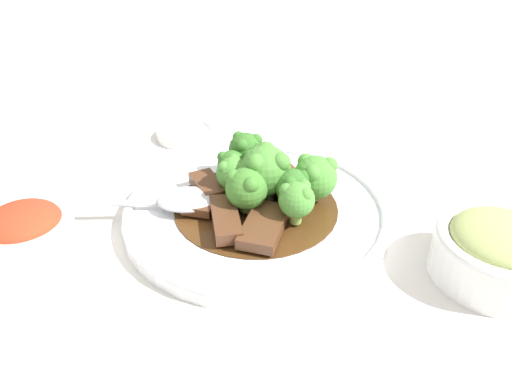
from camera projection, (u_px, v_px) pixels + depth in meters
name	position (u px, v px, depth m)	size (l,w,h in m)	color
ground_plane	(256.00, 218.00, 0.55)	(4.00, 4.00, 0.00)	silver
main_plate	(256.00, 211.00, 0.55)	(0.29, 0.29, 0.02)	white
beef_strip_0	(208.00, 186.00, 0.56)	(0.05, 0.06, 0.01)	#56331E
beef_strip_1	(224.00, 218.00, 0.51)	(0.07, 0.07, 0.01)	#56331E
beef_strip_2	(286.00, 180.00, 0.57)	(0.06, 0.08, 0.01)	brown
beef_strip_3	(264.00, 226.00, 0.50)	(0.08, 0.06, 0.01)	#56331E
beef_strip_4	(202.00, 202.00, 0.53)	(0.05, 0.05, 0.01)	#56331E
broccoli_floret_0	(246.00, 187.00, 0.52)	(0.04, 0.04, 0.05)	#8EB756
broccoli_floret_1	(266.00, 170.00, 0.53)	(0.05, 0.05, 0.06)	#7FA84C
broccoli_floret_2	(293.00, 186.00, 0.52)	(0.04, 0.04, 0.05)	#7FA84C
broccoli_floret_3	(232.00, 164.00, 0.57)	(0.03, 0.03, 0.04)	#8EB756
broccoli_floret_4	(234.00, 173.00, 0.54)	(0.04, 0.04, 0.04)	#7FA84C
broccoli_floret_5	(315.00, 176.00, 0.54)	(0.05, 0.05, 0.05)	#7FA84C
broccoli_floret_6	(297.00, 199.00, 0.50)	(0.04, 0.04, 0.05)	#7FA84C
broccoli_floret_7	(259.00, 161.00, 0.56)	(0.04, 0.04, 0.05)	#8EB756
broccoli_floret_8	(246.00, 149.00, 0.58)	(0.04, 0.04, 0.05)	#8EB756
serving_spoon	(176.00, 200.00, 0.53)	(0.16, 0.18, 0.01)	silver
side_bowl_kimchi	(26.00, 235.00, 0.48)	(0.09, 0.09, 0.06)	white
side_bowl_appetizer	(499.00, 250.00, 0.46)	(0.12, 0.12, 0.06)	white
sauce_dish	(185.00, 133.00, 0.72)	(0.08, 0.08, 0.01)	white
paper_napkin	(263.00, 127.00, 0.74)	(0.14, 0.11, 0.01)	white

